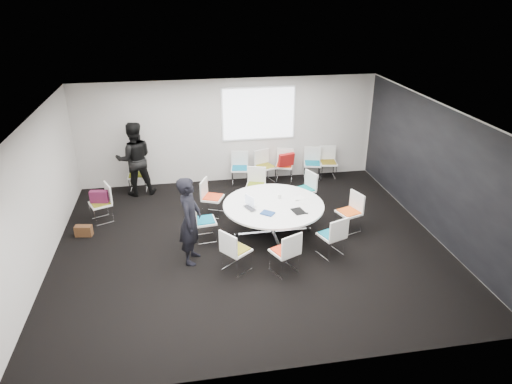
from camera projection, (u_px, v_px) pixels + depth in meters
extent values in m
cube|color=black|center=(250.00, 244.00, 9.67)|extent=(8.00, 7.00, 0.04)
cube|color=white|center=(249.00, 113.00, 8.48)|extent=(8.00, 7.00, 0.04)
cube|color=beige|center=(229.00, 131.00, 12.23)|extent=(8.00, 0.04, 2.80)
cube|color=beige|center=(292.00, 290.00, 5.93)|extent=(8.00, 0.04, 2.80)
cube|color=beige|center=(36.00, 198.00, 8.46)|extent=(0.04, 7.00, 2.80)
cube|color=beige|center=(436.00, 170.00, 9.70)|extent=(0.04, 7.00, 2.80)
cube|color=black|center=(435.00, 170.00, 9.69)|extent=(0.01, 6.94, 2.74)
cube|color=silver|center=(273.00, 232.00, 10.01)|extent=(0.90, 0.90, 0.08)
cylinder|color=silver|center=(273.00, 219.00, 9.87)|extent=(0.10, 0.10, 0.65)
cylinder|color=white|center=(273.00, 205.00, 9.73)|extent=(2.15, 2.15, 0.04)
cube|color=white|center=(259.00, 114.00, 12.11)|extent=(1.90, 0.03, 1.35)
cube|color=silver|center=(348.00, 222.00, 10.08)|extent=(0.53, 0.53, 0.42)
cube|color=white|center=(349.00, 213.00, 9.98)|extent=(0.57, 0.58, 0.04)
cube|color=#D95315|center=(349.00, 212.00, 9.97)|extent=(0.49, 0.50, 0.03)
cube|color=white|center=(357.00, 201.00, 9.98)|extent=(0.18, 0.45, 0.42)
cube|color=silver|center=(303.00, 199.00, 11.15)|extent=(0.55, 0.55, 0.42)
cube|color=white|center=(304.00, 190.00, 11.06)|extent=(0.58, 0.59, 0.04)
cube|color=#097675|center=(304.00, 189.00, 11.04)|extent=(0.50, 0.51, 0.03)
cube|color=white|center=(311.00, 180.00, 11.06)|extent=(0.21, 0.44, 0.42)
cube|color=silver|center=(255.00, 195.00, 11.37)|extent=(0.53, 0.53, 0.42)
cube|color=white|center=(255.00, 186.00, 11.28)|extent=(0.57, 0.56, 0.04)
cube|color=olive|center=(255.00, 185.00, 11.26)|extent=(0.50, 0.49, 0.03)
cube|color=white|center=(257.00, 175.00, 11.37)|extent=(0.45, 0.18, 0.42)
cube|color=silver|center=(213.00, 207.00, 10.76)|extent=(0.55, 0.55, 0.42)
cube|color=white|center=(213.00, 198.00, 10.67)|extent=(0.58, 0.60, 0.04)
cube|color=red|center=(213.00, 197.00, 10.65)|extent=(0.51, 0.52, 0.03)
cube|color=white|center=(204.00, 188.00, 10.61)|extent=(0.21, 0.44, 0.42)
cube|color=silver|center=(205.00, 231.00, 9.73)|extent=(0.46, 0.46, 0.42)
cube|color=white|center=(205.00, 221.00, 9.64)|extent=(0.49, 0.51, 0.04)
cube|color=#075C79|center=(205.00, 220.00, 9.62)|extent=(0.42, 0.44, 0.03)
cube|color=white|center=(194.00, 213.00, 9.49)|extent=(0.09, 0.46, 0.42)
cube|color=silver|center=(237.00, 260.00, 8.69)|extent=(0.59, 0.59, 0.42)
cube|color=white|center=(236.00, 250.00, 8.59)|extent=(0.63, 0.63, 0.04)
cube|color=olive|center=(236.00, 249.00, 8.58)|extent=(0.54, 0.55, 0.03)
cube|color=white|center=(228.00, 244.00, 8.36)|extent=(0.31, 0.39, 0.42)
cube|color=silver|center=(284.00, 262.00, 8.65)|extent=(0.56, 0.56, 0.42)
cube|color=white|center=(285.00, 251.00, 8.55)|extent=(0.60, 0.59, 0.04)
cube|color=red|center=(285.00, 250.00, 8.54)|extent=(0.52, 0.51, 0.03)
cube|color=white|center=(292.00, 246.00, 8.30)|extent=(0.43, 0.22, 0.42)
cube|color=silver|center=(331.00, 245.00, 9.19)|extent=(0.54, 0.54, 0.42)
cube|color=white|center=(331.00, 235.00, 9.10)|extent=(0.59, 0.58, 0.04)
cube|color=#0C6A84|center=(332.00, 234.00, 9.08)|extent=(0.51, 0.50, 0.03)
cube|color=white|center=(339.00, 230.00, 8.84)|extent=(0.44, 0.20, 0.42)
cube|color=silver|center=(240.00, 177.00, 12.41)|extent=(0.48, 0.48, 0.42)
cube|color=white|center=(240.00, 169.00, 12.32)|extent=(0.52, 0.51, 0.04)
cube|color=#086288|center=(240.00, 168.00, 12.30)|extent=(0.46, 0.44, 0.03)
cube|color=white|center=(240.00, 158.00, 12.41)|extent=(0.46, 0.11, 0.42)
cube|color=silver|center=(265.00, 175.00, 12.54)|extent=(0.54, 0.54, 0.42)
cube|color=white|center=(265.00, 167.00, 12.44)|extent=(0.59, 0.58, 0.04)
cube|color=olive|center=(265.00, 166.00, 12.43)|extent=(0.51, 0.50, 0.03)
cube|color=white|center=(261.00, 157.00, 12.51)|extent=(0.44, 0.20, 0.42)
cube|color=silver|center=(284.00, 174.00, 12.62)|extent=(0.53, 0.53, 0.42)
cube|color=white|center=(284.00, 166.00, 12.52)|extent=(0.58, 0.56, 0.04)
cube|color=red|center=(284.00, 165.00, 12.51)|extent=(0.50, 0.49, 0.03)
cube|color=white|center=(285.00, 155.00, 12.62)|extent=(0.45, 0.18, 0.42)
cube|color=silver|center=(312.00, 172.00, 12.74)|extent=(0.50, 0.50, 0.42)
cube|color=white|center=(312.00, 164.00, 12.65)|extent=(0.55, 0.53, 0.04)
cube|color=#0C6F88|center=(312.00, 163.00, 12.64)|extent=(0.48, 0.46, 0.03)
cube|color=white|center=(312.00, 154.00, 12.74)|extent=(0.46, 0.14, 0.42)
cube|color=silver|center=(328.00, 171.00, 12.81)|extent=(0.47, 0.47, 0.42)
cube|color=white|center=(328.00, 163.00, 12.72)|extent=(0.51, 0.50, 0.04)
cube|color=brown|center=(328.00, 162.00, 12.71)|extent=(0.45, 0.43, 0.03)
cube|color=white|center=(327.00, 153.00, 12.81)|extent=(0.46, 0.10, 0.42)
cube|color=silver|center=(102.00, 213.00, 10.49)|extent=(0.55, 0.55, 0.42)
cube|color=white|center=(100.00, 204.00, 10.39)|extent=(0.59, 0.60, 0.04)
cube|color=#6A6316|center=(100.00, 203.00, 10.38)|extent=(0.51, 0.52, 0.03)
cube|color=white|center=(108.00, 193.00, 10.40)|extent=(0.21, 0.44, 0.42)
cube|color=silver|center=(138.00, 184.00, 12.00)|extent=(0.43, 0.43, 0.42)
cube|color=white|center=(137.00, 176.00, 11.90)|extent=(0.47, 0.45, 0.04)
cube|color=#676D16|center=(137.00, 175.00, 11.89)|extent=(0.41, 0.39, 0.03)
cube|color=white|center=(137.00, 164.00, 11.99)|extent=(0.46, 0.04, 0.42)
imported|color=black|center=(190.00, 221.00, 8.71)|extent=(0.58, 0.74, 1.78)
imported|color=black|center=(135.00, 159.00, 11.55)|extent=(1.03, 0.85, 1.92)
imported|color=#333338|center=(252.00, 208.00, 9.54)|extent=(0.32, 0.38, 0.03)
cube|color=silver|center=(249.00, 201.00, 9.57)|extent=(0.16, 0.27, 0.22)
cube|color=black|center=(298.00, 211.00, 9.40)|extent=(0.28, 0.34, 0.02)
cube|color=navy|center=(268.00, 213.00, 9.31)|extent=(0.33, 0.32, 0.03)
cube|color=white|center=(298.00, 198.00, 9.98)|extent=(0.35, 0.30, 0.00)
cube|color=silver|center=(303.00, 202.00, 9.80)|extent=(0.33, 0.25, 0.00)
cylinder|color=white|center=(279.00, 196.00, 9.97)|extent=(0.08, 0.08, 0.09)
cube|color=black|center=(305.00, 213.00, 9.33)|extent=(0.16, 0.11, 0.01)
cube|color=#561635|center=(99.00, 197.00, 10.31)|extent=(0.42, 0.20, 0.28)
cube|color=#482B17|center=(84.00, 231.00, 9.91)|extent=(0.38, 0.22, 0.24)
cube|color=#9E1413|center=(286.00, 160.00, 12.23)|extent=(0.47, 0.27, 0.36)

